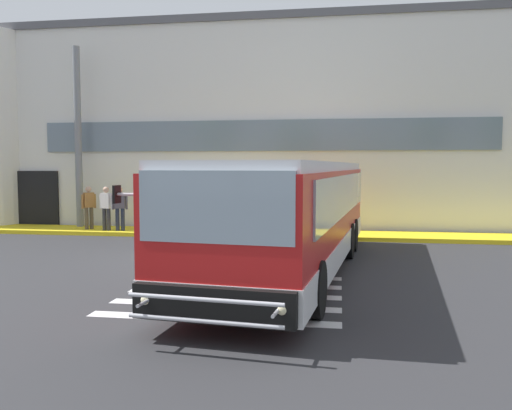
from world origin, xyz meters
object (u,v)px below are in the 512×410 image
at_px(bus_main_foreground, 291,218).
at_px(entry_support_column, 78,137).
at_px(safety_bollard_yellow, 225,227).
at_px(passenger_at_curb_edge, 120,206).
at_px(passenger_near_column, 88,204).
at_px(passenger_by_doorway, 106,206).

bearing_deg(bus_main_foreground, entry_support_column, 142.13).
bearing_deg(safety_bollard_yellow, passenger_at_curb_edge, 170.81).
bearing_deg(passenger_at_curb_edge, entry_support_column, 153.19).
bearing_deg(safety_bollard_yellow, entry_support_column, 164.35).
bearing_deg(passenger_near_column, passenger_by_doorway, -20.02).
height_order(passenger_near_column, safety_bollard_yellow, passenger_near_column).
distance_m(bus_main_foreground, safety_bollard_yellow, 6.18).
relative_size(entry_support_column, bus_main_foreground, 0.61).
relative_size(entry_support_column, passenger_by_doorway, 4.31).
height_order(bus_main_foreground, passenger_near_column, bus_main_foreground).
height_order(entry_support_column, passenger_near_column, entry_support_column).
relative_size(passenger_by_doorway, passenger_at_curb_edge, 1.00).
bearing_deg(passenger_near_column, safety_bollard_yellow, -10.06).
xyz_separation_m(entry_support_column, safety_bollard_yellow, (6.43, -1.80, -3.31)).
bearing_deg(passenger_near_column, bus_main_foreground, -37.05).
relative_size(passenger_near_column, safety_bollard_yellow, 1.86).
bearing_deg(passenger_by_doorway, passenger_at_curb_edge, 0.19).
height_order(passenger_by_doorway, safety_bollard_yellow, passenger_by_doorway).
distance_m(entry_support_column, bus_main_foreground, 12.00).
height_order(entry_support_column, passenger_by_doorway, entry_support_column).
height_order(entry_support_column, bus_main_foreground, entry_support_column).
bearing_deg(safety_bollard_yellow, passenger_near_column, 169.94).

